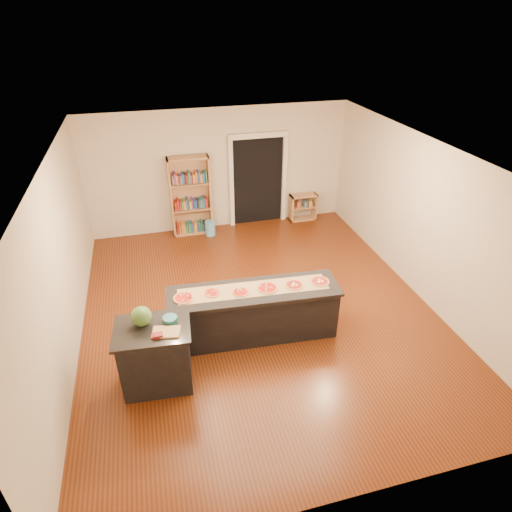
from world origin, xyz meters
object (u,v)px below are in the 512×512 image
object	(u,v)px
bookshelf	(191,196)
watermelon	(141,316)
low_shelf	(303,207)
side_counter	(156,356)
waste_bin	(210,228)
kitchen_island	(254,313)

from	to	relation	value
bookshelf	watermelon	bearing A→B (deg)	-105.02
bookshelf	low_shelf	distance (m)	2.81
bookshelf	low_shelf	xyz separation A→B (m)	(2.75, 0.02, -0.59)
side_counter	watermelon	size ratio (longest dim) A/B	3.65
side_counter	waste_bin	bearing A→B (deg)	75.83
kitchen_island	low_shelf	distance (m)	4.52
kitchen_island	bookshelf	bearing A→B (deg)	100.96
low_shelf	waste_bin	xyz separation A→B (m)	(-2.38, -0.25, -0.16)
side_counter	waste_bin	xyz separation A→B (m)	(1.45, 4.32, -0.33)
side_counter	watermelon	bearing A→B (deg)	140.62
kitchen_island	waste_bin	bearing A→B (deg)	95.63
bookshelf	waste_bin	world-z (taller)	bookshelf
waste_bin	kitchen_island	bearing A→B (deg)	-88.20
watermelon	kitchen_island	bearing A→B (deg)	18.17
low_shelf	side_counter	bearing A→B (deg)	-129.98
kitchen_island	bookshelf	size ratio (longest dim) A/B	1.46
side_counter	low_shelf	bearing A→B (deg)	54.44
kitchen_island	waste_bin	size ratio (longest dim) A/B	7.76
kitchen_island	side_counter	world-z (taller)	side_counter
waste_bin	watermelon	bearing A→B (deg)	-110.38
bookshelf	kitchen_island	bearing A→B (deg)	-82.87
bookshelf	waste_bin	bearing A→B (deg)	-32.05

